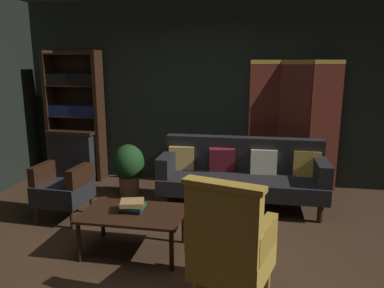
# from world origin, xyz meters

# --- Properties ---
(ground_plane) EXTENTS (10.00, 10.00, 0.00)m
(ground_plane) POSITION_xyz_m (0.00, 0.00, 0.00)
(ground_plane) COLOR #3D2819
(back_wall) EXTENTS (7.20, 0.10, 2.80)m
(back_wall) POSITION_xyz_m (0.00, 2.45, 1.40)
(back_wall) COLOR black
(back_wall) RESTS_ON ground_plane
(folding_screen) EXTENTS (1.30, 0.23, 1.90)m
(folding_screen) POSITION_xyz_m (1.25, 2.19, 0.99)
(folding_screen) COLOR #5B2319
(folding_screen) RESTS_ON ground_plane
(bookshelf) EXTENTS (0.90, 0.32, 2.05)m
(bookshelf) POSITION_xyz_m (-2.15, 2.20, 1.06)
(bookshelf) COLOR black
(bookshelf) RESTS_ON ground_plane
(velvet_couch) EXTENTS (2.12, 0.78, 0.88)m
(velvet_couch) POSITION_xyz_m (0.55, 1.46, 0.46)
(velvet_couch) COLOR black
(velvet_couch) RESTS_ON ground_plane
(coffee_table) EXTENTS (1.00, 0.64, 0.42)m
(coffee_table) POSITION_xyz_m (-0.44, -0.00, 0.37)
(coffee_table) COLOR black
(coffee_table) RESTS_ON ground_plane
(armchair_gilt_accent) EXTENTS (0.72, 0.71, 1.04)m
(armchair_gilt_accent) POSITION_xyz_m (0.56, -0.63, 0.49)
(armchair_gilt_accent) COLOR #B78E33
(armchair_gilt_accent) RESTS_ON ground_plane
(armchair_wing_left) EXTENTS (0.61, 0.60, 1.04)m
(armchair_wing_left) POSITION_xyz_m (-1.54, 0.68, 0.49)
(armchair_wing_left) COLOR black
(armchair_wing_left) RESTS_ON ground_plane
(potted_plant) EXTENTS (0.45, 0.45, 0.74)m
(potted_plant) POSITION_xyz_m (-1.05, 1.53, 0.42)
(potted_plant) COLOR brown
(potted_plant) RESTS_ON ground_plane
(book_navy_cloth) EXTENTS (0.21, 0.17, 0.03)m
(book_navy_cloth) POSITION_xyz_m (-0.46, 0.02, 0.44)
(book_navy_cloth) COLOR navy
(book_navy_cloth) RESTS_ON coffee_table
(book_green_cloth) EXTENTS (0.24, 0.19, 0.03)m
(book_green_cloth) POSITION_xyz_m (-0.46, 0.02, 0.47)
(book_green_cloth) COLOR #1E4C28
(book_green_cloth) RESTS_ON book_navy_cloth
(book_tan_leather) EXTENTS (0.27, 0.25, 0.04)m
(book_tan_leather) POSITION_xyz_m (-0.46, 0.02, 0.51)
(book_tan_leather) COLOR #9E7A47
(book_tan_leather) RESTS_ON book_green_cloth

